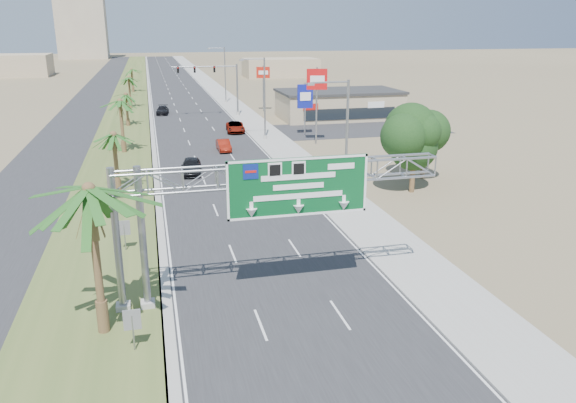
% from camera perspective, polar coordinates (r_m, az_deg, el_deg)
% --- Properties ---
extents(road, '(12.00, 300.00, 0.02)m').
position_cam_1_polar(road, '(127.33, -11.09, 10.95)').
color(road, '#28282B').
rests_on(road, ground).
extents(sidewalk_right, '(4.00, 300.00, 0.10)m').
position_cam_1_polar(sidewalk_right, '(128.04, -7.23, 11.18)').
color(sidewalk_right, '#9E9B93').
rests_on(sidewalk_right, ground).
extents(median_grass, '(7.00, 300.00, 0.12)m').
position_cam_1_polar(median_grass, '(127.21, -15.67, 10.65)').
color(median_grass, '#495D29').
rests_on(median_grass, ground).
extents(opposing_road, '(8.00, 300.00, 0.02)m').
position_cam_1_polar(opposing_road, '(127.60, -18.85, 10.37)').
color(opposing_road, '#28282B').
rests_on(opposing_road, ground).
extents(sign_gantry, '(16.75, 1.24, 7.50)m').
position_cam_1_polar(sign_gantry, '(27.95, -2.26, 1.62)').
color(sign_gantry, gray).
rests_on(sign_gantry, ground).
extents(palm_near, '(5.70, 5.70, 8.35)m').
position_cam_1_polar(palm_near, '(25.49, -19.58, 1.08)').
color(palm_near, brown).
rests_on(palm_near, ground).
extents(palm_row_b, '(3.99, 3.99, 5.95)m').
position_cam_1_polar(palm_row_b, '(49.31, -17.31, 6.40)').
color(palm_row_b, brown).
rests_on(palm_row_b, ground).
extents(palm_row_c, '(3.99, 3.99, 6.75)m').
position_cam_1_polar(palm_row_c, '(65.00, -16.70, 9.63)').
color(palm_row_c, brown).
rests_on(palm_row_c, ground).
extents(palm_row_d, '(3.99, 3.99, 5.45)m').
position_cam_1_polar(palm_row_d, '(83.00, -16.16, 10.35)').
color(palm_row_d, brown).
rests_on(palm_row_d, ground).
extents(palm_row_e, '(3.99, 3.99, 6.15)m').
position_cam_1_polar(palm_row_e, '(101.84, -15.89, 11.95)').
color(palm_row_e, brown).
rests_on(palm_row_e, ground).
extents(palm_row_f, '(3.99, 3.99, 5.75)m').
position_cam_1_polar(palm_row_f, '(126.78, -15.61, 12.75)').
color(palm_row_f, brown).
rests_on(palm_row_f, ground).
extents(streetlight_near, '(3.27, 0.44, 10.00)m').
position_cam_1_polar(streetlight_near, '(41.78, 5.68, 4.94)').
color(streetlight_near, gray).
rests_on(streetlight_near, ground).
extents(streetlight_mid, '(3.27, 0.44, 10.00)m').
position_cam_1_polar(streetlight_mid, '(70.37, -2.54, 10.08)').
color(streetlight_mid, gray).
rests_on(streetlight_mid, ground).
extents(streetlight_far, '(3.27, 0.44, 10.00)m').
position_cam_1_polar(streetlight_far, '(105.71, -6.50, 12.44)').
color(streetlight_far, gray).
rests_on(streetlight_far, ground).
extents(signal_mast, '(10.28, 0.71, 8.00)m').
position_cam_1_polar(signal_mast, '(89.60, -6.49, 11.67)').
color(signal_mast, gray).
rests_on(signal_mast, ground).
extents(store_building, '(18.00, 10.00, 4.00)m').
position_cam_1_polar(store_building, '(87.97, 5.19, 9.73)').
color(store_building, tan).
rests_on(store_building, ground).
extents(oak_near, '(4.50, 4.50, 6.80)m').
position_cam_1_polar(oak_near, '(48.40, 12.77, 6.11)').
color(oak_near, brown).
rests_on(oak_near, ground).
extents(oak_far, '(3.50, 3.50, 5.60)m').
position_cam_1_polar(oak_far, '(53.38, 13.73, 6.30)').
color(oak_far, brown).
rests_on(oak_far, ground).
extents(median_signback_a, '(0.75, 0.08, 2.08)m').
position_cam_1_polar(median_signback_a, '(25.58, -15.53, -11.80)').
color(median_signback_a, gray).
rests_on(median_signback_a, ground).
extents(median_signback_b, '(0.75, 0.08, 2.08)m').
position_cam_1_polar(median_signback_b, '(36.59, -16.30, -2.81)').
color(median_signback_b, gray).
rests_on(median_signback_b, ground).
extents(tower_distant, '(20.00, 16.00, 35.00)m').
position_cam_1_polar(tower_distant, '(267.68, -20.29, 17.22)').
color(tower_distant, tan).
rests_on(tower_distant, ground).
extents(building_distant_left, '(24.00, 14.00, 6.00)m').
position_cam_1_polar(building_distant_left, '(180.91, -26.80, 12.23)').
color(building_distant_left, tan).
rests_on(building_distant_left, ground).
extents(building_distant_right, '(20.00, 12.00, 5.00)m').
position_cam_1_polar(building_distant_right, '(161.00, -0.77, 13.44)').
color(building_distant_right, tan).
rests_on(building_distant_right, ground).
extents(car_left_lane, '(2.32, 4.73, 1.55)m').
position_cam_1_polar(car_left_lane, '(54.75, -9.80, 3.55)').
color(car_left_lane, black).
rests_on(car_left_lane, ground).
extents(car_mid_lane, '(1.40, 3.92, 1.29)m').
position_cam_1_polar(car_mid_lane, '(64.63, -6.56, 5.68)').
color(car_mid_lane, maroon).
rests_on(car_mid_lane, ground).
extents(car_right_lane, '(2.73, 5.18, 1.39)m').
position_cam_1_polar(car_right_lane, '(76.09, -5.38, 7.53)').
color(car_right_lane, gray).
rests_on(car_right_lane, ground).
extents(car_far, '(2.26, 4.65, 1.30)m').
position_cam_1_polar(car_far, '(93.80, -12.63, 9.03)').
color(car_far, black).
rests_on(car_far, ground).
extents(pole_sign_red_near, '(2.41, 0.75, 9.10)m').
position_cam_1_polar(pole_sign_red_near, '(67.16, 2.95, 11.85)').
color(pole_sign_red_near, gray).
rests_on(pole_sign_red_near, ground).
extents(pole_sign_blue, '(2.00, 0.36, 6.78)m').
position_cam_1_polar(pole_sign_blue, '(72.81, 1.75, 10.47)').
color(pole_sign_blue, gray).
rests_on(pole_sign_blue, ground).
extents(pole_sign_red_far, '(2.21, 0.77, 7.46)m').
position_cam_1_polar(pole_sign_red_far, '(94.28, -2.54, 12.65)').
color(pole_sign_red_far, gray).
rests_on(pole_sign_red_far, ground).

